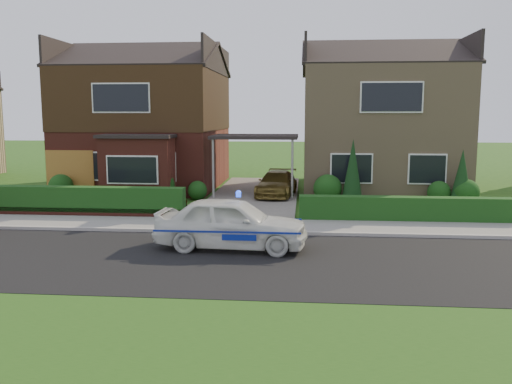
# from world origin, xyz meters

# --- Properties ---
(ground) EXTENTS (120.00, 120.00, 0.00)m
(ground) POSITION_xyz_m (0.00, 0.00, 0.00)
(ground) COLOR #204913
(ground) RESTS_ON ground
(road) EXTENTS (60.00, 6.00, 0.02)m
(road) POSITION_xyz_m (0.00, 0.00, 0.00)
(road) COLOR black
(road) RESTS_ON ground
(kerb) EXTENTS (60.00, 0.16, 0.12)m
(kerb) POSITION_xyz_m (0.00, 3.05, 0.06)
(kerb) COLOR #9E9993
(kerb) RESTS_ON ground
(sidewalk) EXTENTS (60.00, 2.00, 0.10)m
(sidewalk) POSITION_xyz_m (0.00, 4.10, 0.05)
(sidewalk) COLOR slate
(sidewalk) RESTS_ON ground
(grass_verge) EXTENTS (60.00, 4.00, 0.01)m
(grass_verge) POSITION_xyz_m (0.00, -5.00, 0.00)
(grass_verge) COLOR #204913
(grass_verge) RESTS_ON ground
(driveway) EXTENTS (3.80, 12.00, 0.12)m
(driveway) POSITION_xyz_m (0.00, 11.00, 0.06)
(driveway) COLOR #666059
(driveway) RESTS_ON ground
(house_left) EXTENTS (7.50, 9.53, 7.25)m
(house_left) POSITION_xyz_m (-5.78, 13.90, 3.81)
(house_left) COLOR maroon
(house_left) RESTS_ON ground
(house_right) EXTENTS (7.50, 8.06, 7.25)m
(house_right) POSITION_xyz_m (5.80, 13.99, 3.66)
(house_right) COLOR #A18662
(house_right) RESTS_ON ground
(carport_link) EXTENTS (3.80, 3.00, 2.77)m
(carport_link) POSITION_xyz_m (0.00, 10.95, 2.66)
(carport_link) COLOR black
(carport_link) RESTS_ON ground
(garage_door) EXTENTS (2.20, 0.10, 2.10)m
(garage_door) POSITION_xyz_m (-8.25, 9.96, 1.05)
(garage_door) COLOR brown
(garage_door) RESTS_ON ground
(dwarf_wall) EXTENTS (7.70, 0.25, 0.36)m
(dwarf_wall) POSITION_xyz_m (-5.80, 5.30, 0.18)
(dwarf_wall) COLOR maroon
(dwarf_wall) RESTS_ON ground
(hedge_left) EXTENTS (7.50, 0.55, 0.90)m
(hedge_left) POSITION_xyz_m (-5.80, 5.45, 0.00)
(hedge_left) COLOR #113510
(hedge_left) RESTS_ON ground
(hedge_right) EXTENTS (7.50, 0.55, 0.80)m
(hedge_right) POSITION_xyz_m (5.80, 5.35, 0.00)
(hedge_right) COLOR #113510
(hedge_right) RESTS_ON ground
(shrub_left_far) EXTENTS (1.08, 1.08, 1.08)m
(shrub_left_far) POSITION_xyz_m (-8.50, 9.50, 0.54)
(shrub_left_far) COLOR #113510
(shrub_left_far) RESTS_ON ground
(shrub_left_mid) EXTENTS (1.32, 1.32, 1.32)m
(shrub_left_mid) POSITION_xyz_m (-4.00, 9.30, 0.66)
(shrub_left_mid) COLOR #113510
(shrub_left_mid) RESTS_ON ground
(shrub_left_near) EXTENTS (0.84, 0.84, 0.84)m
(shrub_left_near) POSITION_xyz_m (-2.40, 9.60, 0.42)
(shrub_left_near) COLOR #113510
(shrub_left_near) RESTS_ON ground
(shrub_right_near) EXTENTS (1.20, 1.20, 1.20)m
(shrub_right_near) POSITION_xyz_m (3.20, 9.40, 0.60)
(shrub_right_near) COLOR #113510
(shrub_right_near) RESTS_ON ground
(shrub_right_mid) EXTENTS (0.96, 0.96, 0.96)m
(shrub_right_mid) POSITION_xyz_m (7.80, 9.50, 0.48)
(shrub_right_mid) COLOR #113510
(shrub_right_mid) RESTS_ON ground
(shrub_right_far) EXTENTS (1.08, 1.08, 1.08)m
(shrub_right_far) POSITION_xyz_m (8.80, 9.20, 0.54)
(shrub_right_far) COLOR #113510
(shrub_right_far) RESTS_ON ground
(conifer_a) EXTENTS (0.90, 0.90, 2.60)m
(conifer_a) POSITION_xyz_m (4.20, 9.20, 1.30)
(conifer_a) COLOR black
(conifer_a) RESTS_ON ground
(conifer_b) EXTENTS (0.90, 0.90, 2.20)m
(conifer_b) POSITION_xyz_m (8.60, 9.20, 1.10)
(conifer_b) COLOR black
(conifer_b) RESTS_ON ground
(police_car) EXTENTS (3.86, 4.30, 1.59)m
(police_car) POSITION_xyz_m (0.23, 1.20, 0.72)
(police_car) COLOR silver
(police_car) RESTS_ON ground
(driveway_car) EXTENTS (1.89, 3.83, 1.07)m
(driveway_car) POSITION_xyz_m (1.00, 10.40, 0.66)
(driveway_car) COLOR brown
(driveway_car) RESTS_ON driveway
(potted_plant_a) EXTENTS (0.48, 0.37, 0.82)m
(potted_plant_a) POSITION_xyz_m (-3.85, 6.00, 0.41)
(potted_plant_a) COLOR gray
(potted_plant_a) RESTS_ON ground
(potted_plant_b) EXTENTS (0.48, 0.45, 0.68)m
(potted_plant_b) POSITION_xyz_m (-8.68, 6.41, 0.34)
(potted_plant_b) COLOR gray
(potted_plant_b) RESTS_ON ground
(potted_plant_c) EXTENTS (0.50, 0.50, 0.81)m
(potted_plant_c) POSITION_xyz_m (-2.56, 7.27, 0.40)
(potted_plant_c) COLOR gray
(potted_plant_c) RESTS_ON ground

